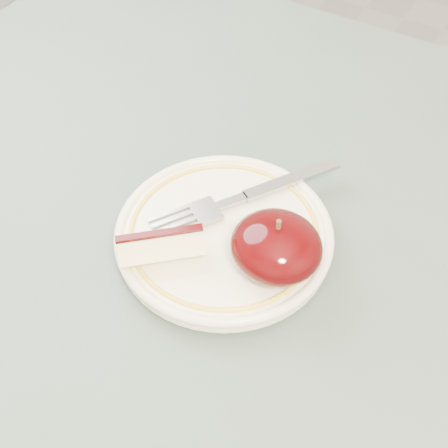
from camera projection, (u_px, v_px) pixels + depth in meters
The scene contains 5 objects.
table at pixel (205, 352), 0.57m from camera, with size 0.90×0.90×0.75m.
plate at pixel (224, 235), 0.53m from camera, with size 0.19×0.19×0.02m.
apple_half at pixel (276, 247), 0.49m from camera, with size 0.07×0.07×0.05m.
apple_wedge at pixel (161, 246), 0.50m from camera, with size 0.07×0.07×0.03m.
fork at pixel (244, 197), 0.55m from camera, with size 0.12×0.16×0.00m.
Camera 1 is at (0.16, -0.24, 1.17)m, focal length 50.00 mm.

